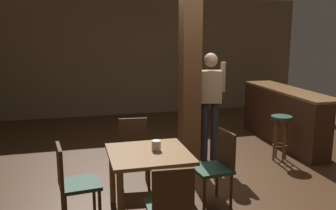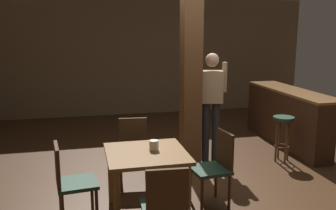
{
  "view_description": "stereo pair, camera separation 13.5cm",
  "coord_description": "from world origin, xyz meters",
  "px_view_note": "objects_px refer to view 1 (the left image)",
  "views": [
    {
      "loc": [
        -1.76,
        -4.56,
        2.09
      ],
      "look_at": [
        -0.5,
        0.29,
        1.06
      ],
      "focal_mm": 40.0,
      "sensor_mm": 36.0,
      "label": 1
    },
    {
      "loc": [
        -1.63,
        -4.59,
        2.09
      ],
      "look_at": [
        -0.5,
        0.29,
        1.06
      ],
      "focal_mm": 40.0,
      "sensor_mm": 36.0,
      "label": 2
    }
  ],
  "objects_px": {
    "napkin_cup": "(156,145)",
    "standing_person": "(210,99)",
    "chair_north": "(134,149)",
    "bar_stool_near": "(281,128)",
    "chair_east": "(217,164)",
    "chair_south": "(171,205)",
    "dining_table": "(149,163)",
    "bar_counter": "(283,116)",
    "chair_west": "(72,180)"
  },
  "relations": [
    {
      "from": "bar_counter",
      "to": "dining_table",
      "type": "bearing_deg",
      "value": -145.52
    },
    {
      "from": "napkin_cup",
      "to": "standing_person",
      "type": "relative_size",
      "value": 0.07
    },
    {
      "from": "dining_table",
      "to": "bar_counter",
      "type": "distance_m",
      "value": 3.52
    },
    {
      "from": "chair_south",
      "to": "chair_north",
      "type": "bearing_deg",
      "value": 91.87
    },
    {
      "from": "napkin_cup",
      "to": "dining_table",
      "type": "bearing_deg",
      "value": -155.54
    },
    {
      "from": "chair_west",
      "to": "chair_north",
      "type": "height_order",
      "value": "same"
    },
    {
      "from": "dining_table",
      "to": "bar_stool_near",
      "type": "distance_m",
      "value": 2.7
    },
    {
      "from": "chair_east",
      "to": "standing_person",
      "type": "bearing_deg",
      "value": 72.7
    },
    {
      "from": "chair_north",
      "to": "napkin_cup",
      "type": "height_order",
      "value": "chair_north"
    },
    {
      "from": "dining_table",
      "to": "bar_counter",
      "type": "xyz_separation_m",
      "value": [
        2.9,
        1.99,
        -0.09
      ]
    },
    {
      "from": "chair_north",
      "to": "bar_counter",
      "type": "height_order",
      "value": "bar_counter"
    },
    {
      "from": "chair_east",
      "to": "napkin_cup",
      "type": "height_order",
      "value": "chair_east"
    },
    {
      "from": "chair_south",
      "to": "bar_stool_near",
      "type": "bearing_deg",
      "value": 40.97
    },
    {
      "from": "dining_table",
      "to": "bar_counter",
      "type": "relative_size",
      "value": 0.38
    },
    {
      "from": "chair_north",
      "to": "bar_stool_near",
      "type": "height_order",
      "value": "chair_north"
    },
    {
      "from": "standing_person",
      "to": "chair_north",
      "type": "bearing_deg",
      "value": -153.84
    },
    {
      "from": "chair_south",
      "to": "standing_person",
      "type": "height_order",
      "value": "standing_person"
    },
    {
      "from": "chair_south",
      "to": "bar_stool_near",
      "type": "relative_size",
      "value": 1.22
    },
    {
      "from": "chair_south",
      "to": "standing_person",
      "type": "bearing_deg",
      "value": 61.6
    },
    {
      "from": "chair_east",
      "to": "chair_north",
      "type": "distance_m",
      "value": 1.19
    },
    {
      "from": "chair_east",
      "to": "napkin_cup",
      "type": "relative_size",
      "value": 7.79
    },
    {
      "from": "dining_table",
      "to": "chair_south",
      "type": "relative_size",
      "value": 1.0
    },
    {
      "from": "chair_east",
      "to": "chair_south",
      "type": "height_order",
      "value": "same"
    },
    {
      "from": "bar_counter",
      "to": "bar_stool_near",
      "type": "relative_size",
      "value": 3.22
    },
    {
      "from": "napkin_cup",
      "to": "bar_counter",
      "type": "xyz_separation_m",
      "value": [
        2.81,
        1.95,
        -0.28
      ]
    },
    {
      "from": "chair_south",
      "to": "bar_counter",
      "type": "xyz_separation_m",
      "value": [
        2.88,
        2.83,
        0.01
      ]
    },
    {
      "from": "dining_table",
      "to": "chair_east",
      "type": "height_order",
      "value": "chair_east"
    },
    {
      "from": "chair_north",
      "to": "chair_east",
      "type": "bearing_deg",
      "value": -43.22
    },
    {
      "from": "bar_stool_near",
      "to": "chair_south",
      "type": "bearing_deg",
      "value": -139.03
    },
    {
      "from": "chair_west",
      "to": "chair_north",
      "type": "bearing_deg",
      "value": 47.46
    },
    {
      "from": "napkin_cup",
      "to": "standing_person",
      "type": "bearing_deg",
      "value": 50.64
    },
    {
      "from": "bar_stool_near",
      "to": "napkin_cup",
      "type": "bearing_deg",
      "value": -152.91
    },
    {
      "from": "dining_table",
      "to": "chair_east",
      "type": "bearing_deg",
      "value": 2.8
    },
    {
      "from": "chair_south",
      "to": "standing_person",
      "type": "distance_m",
      "value": 2.71
    },
    {
      "from": "chair_south",
      "to": "standing_person",
      "type": "xyz_separation_m",
      "value": [
        1.27,
        2.34,
        0.5
      ]
    },
    {
      "from": "chair_north",
      "to": "bar_stool_near",
      "type": "distance_m",
      "value": 2.46
    },
    {
      "from": "chair_east",
      "to": "chair_west",
      "type": "relative_size",
      "value": 1.0
    },
    {
      "from": "chair_east",
      "to": "bar_counter",
      "type": "bearing_deg",
      "value": 43.39
    },
    {
      "from": "standing_person",
      "to": "bar_counter",
      "type": "bearing_deg",
      "value": 16.89
    },
    {
      "from": "napkin_cup",
      "to": "bar_counter",
      "type": "distance_m",
      "value": 3.43
    },
    {
      "from": "chair_west",
      "to": "bar_counter",
      "type": "distance_m",
      "value": 4.25
    },
    {
      "from": "standing_person",
      "to": "bar_counter",
      "type": "distance_m",
      "value": 1.75
    },
    {
      "from": "dining_table",
      "to": "chair_west",
      "type": "distance_m",
      "value": 0.85
    },
    {
      "from": "chair_north",
      "to": "standing_person",
      "type": "distance_m",
      "value": 1.55
    },
    {
      "from": "chair_east",
      "to": "chair_south",
      "type": "distance_m",
      "value": 1.2
    },
    {
      "from": "chair_north",
      "to": "napkin_cup",
      "type": "xyz_separation_m",
      "value": [
        0.12,
        -0.81,
        0.29
      ]
    },
    {
      "from": "chair_south",
      "to": "napkin_cup",
      "type": "height_order",
      "value": "chair_south"
    },
    {
      "from": "chair_east",
      "to": "bar_stool_near",
      "type": "distance_m",
      "value": 1.96
    },
    {
      "from": "napkin_cup",
      "to": "chair_east",
      "type": "bearing_deg",
      "value": -0.17
    },
    {
      "from": "chair_north",
      "to": "standing_person",
      "type": "relative_size",
      "value": 0.52
    }
  ]
}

